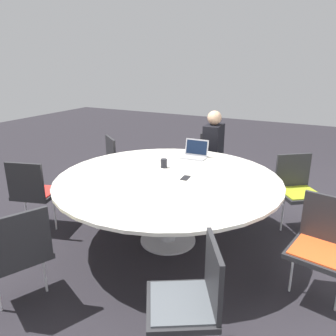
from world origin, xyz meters
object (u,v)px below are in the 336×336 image
object	(u,v)px
chair_2	(34,190)
laptop	(195,153)
chair_1	(120,160)
chair_4	(192,295)
chair_6	(297,186)
chair_5	(322,242)
person_0	(214,146)
chair_3	(19,249)
chair_0	(213,154)
coffee_cup	(164,163)
cell_phone	(185,178)

from	to	relation	value
chair_2	laptop	xyz separation A→B (m)	(-1.29, 1.39, 0.28)
chair_1	chair_4	bearing A→B (deg)	-8.27
chair_4	chair_6	bearing A→B (deg)	-39.10
chair_1	chair_2	bearing A→B (deg)	-60.18
chair_2	chair_5	size ratio (longest dim) A/B	1.00
chair_1	laptop	world-z (taller)	laptop
chair_5	person_0	distance (m)	2.37
person_0	chair_3	bearing A→B (deg)	-12.08
person_0	laptop	distance (m)	0.77
chair_0	chair_1	world-z (taller)	same
chair_6	laptop	xyz separation A→B (m)	(0.15, -1.20, 0.28)
chair_1	coffee_cup	world-z (taller)	chair_1
laptop	cell_phone	world-z (taller)	laptop
laptop	cell_phone	xyz separation A→B (m)	(0.75, 0.21, -0.05)
chair_2	laptop	bearing A→B (deg)	26.51
person_0	laptop	world-z (taller)	person_0
chair_2	cell_phone	distance (m)	1.70
chair_3	coffee_cup	distance (m)	1.73
chair_3	laptop	size ratio (longest dim) A/B	2.82
chair_2	chair_3	world-z (taller)	same
chair_5	coffee_cup	size ratio (longest dim) A/B	8.68
chair_0	chair_6	world-z (taller)	same
chair_3	chair_5	distance (m)	2.35
chair_0	chair_5	bearing A→B (deg)	36.32
chair_1	chair_5	size ratio (longest dim) A/B	1.00
laptop	chair_2	bearing A→B (deg)	-139.69
chair_3	chair_4	xyz separation A→B (m)	(-0.13, 1.37, 0.00)
chair_4	chair_0	bearing A→B (deg)	-12.74
person_0	coffee_cup	world-z (taller)	person_0
chair_0	chair_1	xyz separation A→B (m)	(0.92, -1.08, 0.00)
chair_2	laptop	size ratio (longest dim) A/B	2.82
chair_2	person_0	xyz separation A→B (m)	(-2.05, 1.37, 0.19)
chair_1	chair_5	distance (m)	2.93
chair_1	chair_4	distance (m)	2.96
person_0	chair_6	bearing A→B (deg)	60.94
chair_6	coffee_cup	xyz separation A→B (m)	(0.69, -1.35, 0.27)
chair_6	cell_phone	world-z (taller)	chair_6
chair_2	chair_3	distance (m)	1.26
chair_3	chair_4	distance (m)	1.37
person_0	coffee_cup	xyz separation A→B (m)	(1.30, -0.14, 0.08)
chair_0	coffee_cup	size ratio (longest dim) A/B	8.68
chair_3	chair_5	size ratio (longest dim) A/B	1.00
chair_4	person_0	size ratio (longest dim) A/B	0.71
chair_5	person_0	bearing A→B (deg)	-37.93
chair_1	chair_0	bearing A→B (deg)	78.77
chair_0	chair_4	distance (m)	3.21
chair_0	chair_2	distance (m)	2.62
person_0	cell_phone	bearing A→B (deg)	5.93
cell_phone	person_0	bearing A→B (deg)	-171.55
chair_0	chair_3	distance (m)	3.23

